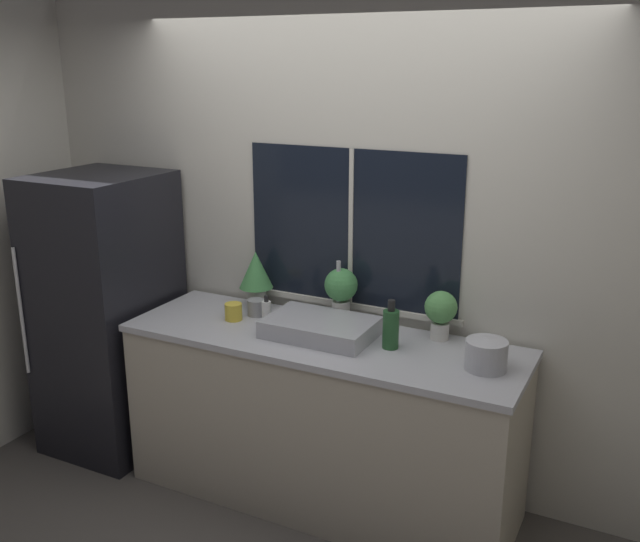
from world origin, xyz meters
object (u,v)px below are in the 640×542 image
object	(u,v)px
sink	(321,327)
kettle	(486,354)
refrigerator	(108,314)
potted_plant_right	(441,311)
soap_bottle	(267,311)
potted_plant_left	(256,274)
mug_yellow	(233,312)
bottle_tall	(391,328)
mug_grey	(256,307)
potted_plant_center	(341,289)

from	to	relation	value
sink	kettle	bearing A→B (deg)	-1.79
refrigerator	potted_plant_right	distance (m)	1.99
soap_bottle	kettle	world-z (taller)	kettle
potted_plant_left	mug_yellow	world-z (taller)	potted_plant_left
refrigerator	potted_plant_left	size ratio (longest dim) A/B	5.12
sink	bottle_tall	xyz separation A→B (m)	(0.38, 0.01, 0.06)
bottle_tall	mug_grey	size ratio (longest dim) A/B	2.56
potted_plant_right	kettle	bearing A→B (deg)	-40.73
soap_bottle	mug_yellow	bearing A→B (deg)	-166.73
potted_plant_right	bottle_tall	world-z (taller)	potted_plant_right
bottle_tall	sink	bearing A→B (deg)	-178.43
bottle_tall	refrigerator	bearing A→B (deg)	-178.19
sink	potted_plant_left	bearing A→B (deg)	156.23
bottle_tall	kettle	bearing A→B (deg)	-4.42
potted_plant_left	potted_plant_right	xyz separation A→B (m)	(1.08, 0.00, -0.04)
kettle	potted_plant_left	bearing A→B (deg)	169.42
mug_yellow	kettle	bearing A→B (deg)	-0.78
refrigerator	mug_yellow	world-z (taller)	refrigerator
refrigerator	potted_plant_center	size ratio (longest dim) A/B	5.63
mug_yellow	sink	bearing A→B (deg)	0.85
potted_plant_left	bottle_tall	distance (m)	0.93
mug_grey	refrigerator	bearing A→B (deg)	-170.75
potted_plant_right	mug_grey	bearing A→B (deg)	-173.04
refrigerator	bottle_tall	world-z (taller)	refrigerator
potted_plant_right	bottle_tall	xyz separation A→B (m)	(-0.18, -0.22, -0.05)
potted_plant_right	mug_yellow	distance (m)	1.11
potted_plant_right	mug_yellow	bearing A→B (deg)	-167.52
refrigerator	potted_plant_center	bearing A→B (deg)	11.17
potted_plant_left	mug_yellow	size ratio (longest dim) A/B	3.47
potted_plant_right	potted_plant_center	bearing A→B (deg)	180.00
mug_yellow	soap_bottle	bearing A→B (deg)	13.27
mug_yellow	kettle	xyz separation A→B (m)	(1.38, -0.02, 0.03)
potted_plant_left	mug_yellow	bearing A→B (deg)	-89.81
potted_plant_left	mug_grey	xyz separation A→B (m)	(0.07, -0.12, -0.15)
potted_plant_center	bottle_tall	bearing A→B (deg)	-30.70
potted_plant_left	sink	bearing A→B (deg)	-23.77
potted_plant_left	soap_bottle	size ratio (longest dim) A/B	2.14
potted_plant_center	kettle	world-z (taller)	potted_plant_center
refrigerator	bottle_tall	xyz separation A→B (m)	(1.77, 0.06, 0.20)
potted_plant_center	bottle_tall	distance (m)	0.44
sink	kettle	xyz separation A→B (m)	(0.85, -0.03, 0.03)
potted_plant_left	potted_plant_center	world-z (taller)	potted_plant_left
potted_plant_left	mug_yellow	distance (m)	0.28
mug_grey	bottle_tall	bearing A→B (deg)	-6.73
soap_bottle	mug_grey	bearing A→B (deg)	146.59
soap_bottle	potted_plant_center	bearing A→B (deg)	29.48
refrigerator	mug_yellow	distance (m)	0.89
bottle_tall	potted_plant_center	bearing A→B (deg)	149.30
sink	mug_grey	xyz separation A→B (m)	(-0.45, 0.11, -0.00)
potted_plant_center	soap_bottle	size ratio (longest dim) A/B	1.95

